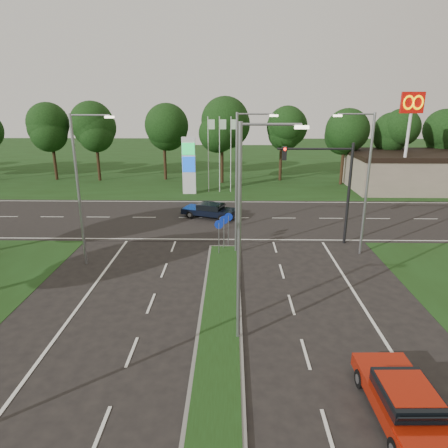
{
  "coord_description": "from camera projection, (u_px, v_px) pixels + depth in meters",
  "views": [
    {
      "loc": [
        0.49,
        -8.73,
        9.79
      ],
      "look_at": [
        0.03,
        15.31,
        2.2
      ],
      "focal_mm": 32.0,
      "sensor_mm": 36.0,
      "label": 1
    }
  ],
  "objects": [
    {
      "name": "commercial_building",
      "position": [
        424.0,
        171.0,
        44.61
      ],
      "size": [
        16.0,
        9.0,
        4.0
      ],
      "primitive_type": "cube",
      "color": "gray",
      "rests_on": "ground"
    },
    {
      "name": "red_sedan",
      "position": [
        405.0,
        402.0,
        12.54
      ],
      "size": [
        2.05,
        4.7,
        1.28
      ],
      "rotation": [
        0.0,
        0.0,
        0.03
      ],
      "color": "#9B1908",
      "rests_on": "ground"
    },
    {
      "name": "streetlight_median_near",
      "position": [
        244.0,
        226.0,
        15.46
      ],
      "size": [
        2.53,
        0.22,
        9.0
      ],
      "color": "gray",
      "rests_on": "ground"
    },
    {
      "name": "median_kerb",
      "position": [
        218.0,
        368.0,
        15.08
      ],
      "size": [
        2.0,
        26.0,
        0.12
      ],
      "primitive_type": "cube",
      "color": "slate",
      "rests_on": "ground"
    },
    {
      "name": "median_signs",
      "position": [
        224.0,
        226.0,
        26.4
      ],
      "size": [
        1.16,
        1.76,
        2.38
      ],
      "color": "gray",
      "rests_on": "ground"
    },
    {
      "name": "streetlight_median_far",
      "position": [
        240.0,
        177.0,
        24.99
      ],
      "size": [
        2.53,
        0.22,
        9.0
      ],
      "color": "gray",
      "rests_on": "ground"
    },
    {
      "name": "verge_far",
      "position": [
        229.0,
        162.0,
        63.72
      ],
      "size": [
        160.0,
        50.0,
        0.02
      ],
      "primitive_type": "cube",
      "color": "#1A3411",
      "rests_on": "ground"
    },
    {
      "name": "navy_sedan",
      "position": [
        210.0,
        210.0,
        34.04
      ],
      "size": [
        4.91,
        3.33,
        1.25
      ],
      "rotation": [
        0.0,
        0.0,
        1.21
      ],
      "color": "black",
      "rests_on": "ground"
    },
    {
      "name": "treeline_far",
      "position": [
        229.0,
        124.0,
        47.3
      ],
      "size": [
        6.0,
        6.0,
        9.9
      ],
      "color": "black",
      "rests_on": "ground"
    },
    {
      "name": "traffic_signal",
      "position": [
        331.0,
        178.0,
        26.91
      ],
      "size": [
        5.1,
        0.42,
        7.0
      ],
      "color": "black",
      "rests_on": "ground"
    },
    {
      "name": "gas_pylon",
      "position": [
        191.0,
        164.0,
        41.9
      ],
      "size": [
        5.8,
        1.26,
        8.0
      ],
      "color": "silver",
      "rests_on": "ground"
    },
    {
      "name": "streetlight_right_far",
      "position": [
        365.0,
        177.0,
        24.85
      ],
      "size": [
        2.53,
        0.22,
        9.0
      ],
      "rotation": [
        0.0,
        0.0,
        3.14
      ],
      "color": "gray",
      "rests_on": "ground"
    },
    {
      "name": "mcdonalds_sign",
      "position": [
        411.0,
        118.0,
        39.04
      ],
      "size": [
        2.2,
        0.47,
        10.4
      ],
      "color": "silver",
      "rests_on": "ground"
    },
    {
      "name": "cross_road",
      "position": [
        226.0,
        218.0,
        34.16
      ],
      "size": [
        160.0,
        12.0,
        0.02
      ],
      "primitive_type": "cube",
      "color": "black",
      "rests_on": "ground"
    },
    {
      "name": "streetlight_left_far",
      "position": [
        81.0,
        183.0,
        23.25
      ],
      "size": [
        2.53,
        0.22,
        9.0
      ],
      "color": "gray",
      "rests_on": "ground"
    }
  ]
}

